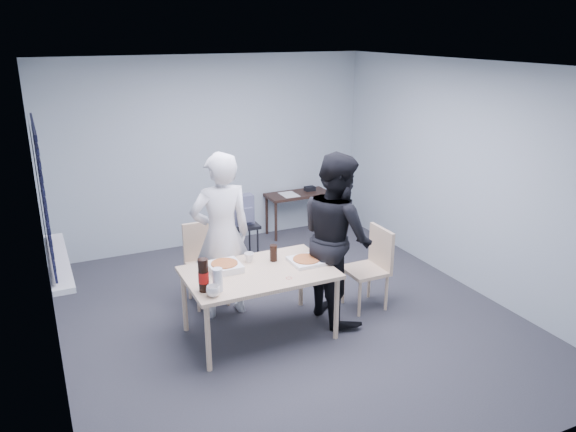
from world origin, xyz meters
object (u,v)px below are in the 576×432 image
chair_right (372,262)px  soda_bottle (204,276)px  person_white (221,236)px  dining_table (259,277)px  chair_far (205,257)px  backpack (243,210)px  mug_b (249,257)px  side_table (298,198)px  stool (243,232)px  mug_a (213,291)px  person_black (337,237)px

chair_right → soda_bottle: size_ratio=2.89×
person_white → soda_bottle: (-0.43, -0.78, -0.05)m
dining_table → chair_far: bearing=104.3°
chair_far → soda_bottle: (-0.36, -1.17, 0.33)m
backpack → mug_b: 1.64m
side_table → stool: bearing=-149.7°
backpack → mug_a: size_ratio=3.15×
chair_right → side_table: 2.43m
stool → mug_a: bearing=-116.8°
soda_bottle → person_black: bearing=9.1°
backpack → mug_a: (-1.08, -2.14, 0.04)m
person_black → chair_right: bearing=-88.1°
person_black → dining_table: bearing=92.9°
chair_far → soda_bottle: bearing=-107.0°
backpack → mug_a: 2.40m
person_black → soda_bottle: bearing=99.1°
mug_b → dining_table: bearing=-89.8°
mug_a → side_table: bearing=51.9°
person_white → soda_bottle: bearing=60.9°
dining_table → side_table: (1.63, 2.47, -0.09)m
chair_right → person_black: person_black is taller
dining_table → chair_right: chair_right is taller
side_table → dining_table: bearing=-123.4°
stool → backpack: size_ratio=1.33×
mug_b → person_black: bearing=-13.2°
chair_right → mug_a: 1.97m
person_black → soda_bottle: person_black is taller
chair_far → chair_right: bearing=-29.8°
chair_far → side_table: size_ratio=0.95×
dining_table → backpack: backpack is taller
chair_right → person_black: bearing=-178.1°
stool → mug_a: 2.43m
chair_far → mug_a: chair_far is taller
dining_table → person_black: (0.88, 0.05, 0.25)m
chair_right → soda_bottle: (-1.96, -0.25, 0.33)m
person_black → backpack: 1.81m
chair_right → mug_a: chair_right is taller
side_table → mug_b: size_ratio=9.33×
stool → mug_b: bearing=-108.4°
soda_bottle → side_table: bearing=50.0°
stool → mug_b: mug_b is taller
backpack → mug_b: backpack is taller
soda_bottle → stool: bearing=60.8°
dining_table → mug_a: 0.66m
chair_far → person_white: size_ratio=0.50×
side_table → chair_right: bearing=-96.5°
dining_table → person_white: 0.66m
side_table → person_black: bearing=-107.0°
dining_table → mug_a: mug_a is taller
side_table → stool: side_table is taller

